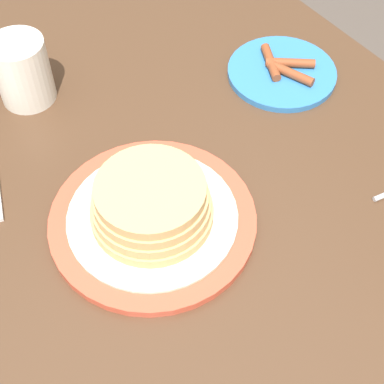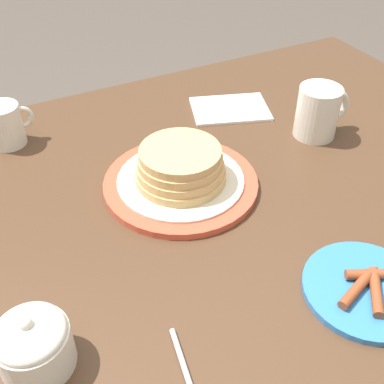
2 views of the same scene
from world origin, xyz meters
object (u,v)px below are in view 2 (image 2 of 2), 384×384
at_px(pancake_plate, 181,173).
at_px(side_plate_bacon, 366,289).
at_px(coffee_mug, 319,111).
at_px(creamer_pitcher, 4,124).
at_px(sugar_bowl, 33,344).
at_px(napkin, 230,109).

relative_size(pancake_plate, side_plate_bacon, 1.55).
bearing_deg(coffee_mug, side_plate_bacon, -118.34).
relative_size(coffee_mug, creamer_pitcher, 1.11).
distance_m(pancake_plate, sugar_bowl, 0.37).
relative_size(creamer_pitcher, sugar_bowl, 1.18).
relative_size(side_plate_bacon, coffee_mug, 1.47).
bearing_deg(napkin, coffee_mug, -56.86).
height_order(pancake_plate, napkin, pancake_plate).
distance_m(creamer_pitcher, sugar_bowl, 0.49).
xyz_separation_m(pancake_plate, coffee_mug, (0.30, 0.03, 0.02)).
height_order(creamer_pitcher, sugar_bowl, creamer_pitcher).
xyz_separation_m(side_plate_bacon, sugar_bowl, (-0.41, 0.09, 0.03)).
relative_size(coffee_mug, napkin, 0.62).
bearing_deg(napkin, creamer_pitcher, 169.13).
relative_size(side_plate_bacon, sugar_bowl, 1.93).
bearing_deg(pancake_plate, sugar_bowl, -142.91).
height_order(pancake_plate, coffee_mug, coffee_mug).
height_order(pancake_plate, side_plate_bacon, pancake_plate).
distance_m(pancake_plate, napkin, 0.27).
relative_size(creamer_pitcher, napkin, 0.55).
bearing_deg(coffee_mug, sugar_bowl, -157.52).
relative_size(pancake_plate, sugar_bowl, 3.00).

